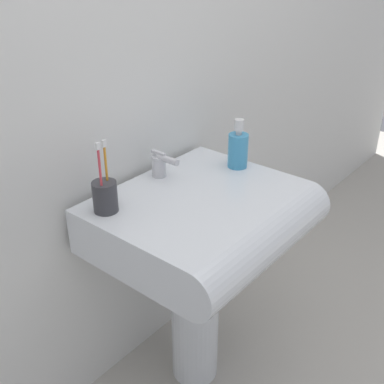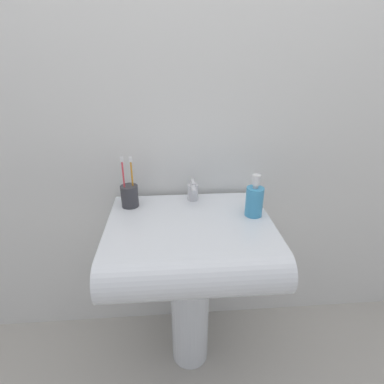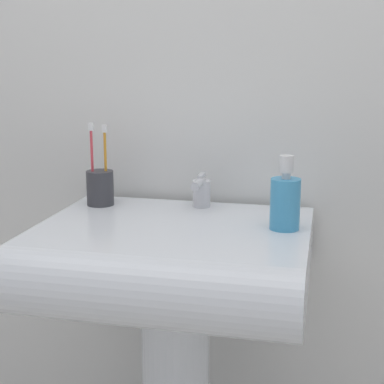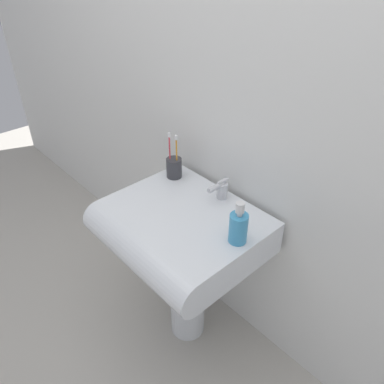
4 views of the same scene
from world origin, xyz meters
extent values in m
plane|color=#ADA89E|center=(0.00, 0.00, 0.00)|extent=(6.00, 6.00, 0.00)
cube|color=silver|center=(0.00, 0.28, 1.20)|extent=(5.00, 0.05, 2.40)
cylinder|color=white|center=(0.00, 0.00, 0.30)|extent=(0.17, 0.17, 0.61)
cube|color=white|center=(0.00, 0.00, 0.68)|extent=(0.63, 0.46, 0.15)
cylinder|color=white|center=(0.00, -0.23, 0.68)|extent=(0.63, 0.15, 0.15)
cylinder|color=silver|center=(0.03, 0.18, 0.79)|extent=(0.05, 0.05, 0.07)
cylinder|color=silver|center=(0.03, 0.14, 0.82)|extent=(0.02, 0.08, 0.02)
cube|color=silver|center=(0.03, 0.18, 0.84)|extent=(0.01, 0.06, 0.01)
cylinder|color=#38383D|center=(-0.24, 0.14, 0.80)|extent=(0.07, 0.07, 0.09)
cylinder|color=#D83F4C|center=(-0.26, 0.13, 0.86)|extent=(0.01, 0.01, 0.18)
cube|color=white|center=(-0.26, 0.13, 0.96)|extent=(0.01, 0.01, 0.02)
cylinder|color=orange|center=(-0.22, 0.14, 0.86)|extent=(0.01, 0.01, 0.18)
cube|color=white|center=(-0.22, 0.14, 0.96)|extent=(0.01, 0.01, 0.02)
cylinder|color=#3F99CC|center=(0.25, 0.02, 0.81)|extent=(0.07, 0.07, 0.12)
cylinder|color=silver|center=(0.25, 0.02, 0.88)|extent=(0.02, 0.02, 0.01)
cylinder|color=silver|center=(0.25, 0.02, 0.90)|extent=(0.03, 0.03, 0.04)
camera|label=1|loc=(-1.01, -0.82, 1.45)|focal=45.00mm
camera|label=2|loc=(-0.07, -1.00, 1.33)|focal=28.00mm
camera|label=3|loc=(0.34, -1.29, 1.14)|focal=55.00mm
camera|label=4|loc=(0.90, -0.80, 1.68)|focal=35.00mm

